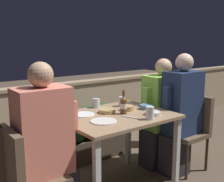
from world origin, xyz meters
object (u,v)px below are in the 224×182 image
object	(u,v)px
chair_right_far	(171,120)
potted_plant	(162,114)
person_coral_top	(48,146)
beer_bottle	(123,105)
person_green_blouse	(160,113)
chair_left_near	(25,171)
chair_left_far	(7,160)
person_navy_jumper	(180,114)
chair_right_near	(190,125)

from	to	relation	value
chair_right_far	potted_plant	xyz separation A→B (m)	(0.33, 0.45, -0.07)
person_coral_top	beer_bottle	xyz separation A→B (m)	(0.83, 0.09, 0.19)
person_green_blouse	beer_bottle	xyz separation A→B (m)	(-0.67, -0.15, 0.22)
person_coral_top	potted_plant	xyz separation A→B (m)	(2.03, 0.69, -0.22)
chair_left_near	person_green_blouse	xyz separation A→B (m)	(1.69, 0.24, 0.12)
person_coral_top	chair_left_far	bearing A→B (deg)	129.98
person_navy_jumper	potted_plant	world-z (taller)	person_navy_jumper
chair_right_near	beer_bottle	world-z (taller)	beer_bottle
person_green_blouse	chair_left_near	bearing A→B (deg)	-171.91
person_coral_top	person_green_blouse	world-z (taller)	person_coral_top
person_coral_top	person_navy_jumper	xyz separation A→B (m)	(1.54, -0.03, 0.01)
chair_left_far	chair_right_near	size ratio (longest dim) A/B	1.00
chair_left_far	person_green_blouse	bearing A→B (deg)	-1.23
person_coral_top	beer_bottle	distance (m)	0.86
chair_right_far	potted_plant	size ratio (longest dim) A/B	1.16
chair_right_near	person_navy_jumper	distance (m)	0.24
beer_bottle	chair_left_near	bearing A→B (deg)	-174.75
beer_bottle	chair_left_far	bearing A→B (deg)	170.20
chair_left_far	potted_plant	world-z (taller)	chair_left_far
chair_left_near	chair_left_far	xyz separation A→B (m)	(-0.04, 0.28, 0.00)
chair_right_near	potted_plant	distance (m)	0.78
chair_right_near	chair_right_far	world-z (taller)	same
chair_left_near	person_coral_top	distance (m)	0.24
person_green_blouse	potted_plant	world-z (taller)	person_green_blouse
potted_plant	chair_left_far	bearing A→B (deg)	-169.73
chair_right_near	beer_bottle	xyz separation A→B (m)	(-0.89, 0.12, 0.34)
chair_left_far	person_navy_jumper	bearing A→B (deg)	-9.79
chair_right_far	beer_bottle	size ratio (longest dim) A/B	3.64
person_coral_top	chair_right_far	bearing A→B (deg)	8.08
chair_left_far	potted_plant	bearing A→B (deg)	10.27
chair_left_far	beer_bottle	size ratio (longest dim) A/B	3.64
chair_left_near	person_green_blouse	size ratio (longest dim) A/B	0.67
chair_left_near	chair_right_far	bearing A→B (deg)	7.28
person_navy_jumper	chair_right_far	xyz separation A→B (m)	(0.16, 0.27, -0.15)
potted_plant	person_coral_top	bearing A→B (deg)	-161.27
potted_plant	chair_right_near	bearing A→B (deg)	-113.09
chair_left_near	chair_left_far	distance (m)	0.28
beer_bottle	chair_right_near	bearing A→B (deg)	-7.74
person_coral_top	chair_right_near	size ratio (longest dim) A/B	1.55
chair_right_far	person_green_blouse	world-z (taller)	person_green_blouse
chair_left_far	person_green_blouse	xyz separation A→B (m)	(1.74, -0.04, 0.12)
person_navy_jumper	chair_right_far	bearing A→B (deg)	59.16
chair_right_near	potted_plant	world-z (taller)	chair_right_near
person_navy_jumper	person_coral_top	bearing A→B (deg)	178.99
chair_right_near	chair_right_far	xyz separation A→B (m)	(-0.03, 0.27, 0.00)
chair_left_far	chair_right_far	size ratio (longest dim) A/B	1.00
person_coral_top	potted_plant	world-z (taller)	person_coral_top
potted_plant	chair_right_far	bearing A→B (deg)	-126.72
person_coral_top	person_green_blouse	size ratio (longest dim) A/B	1.04
chair_right_near	person_navy_jumper	bearing A→B (deg)	180.00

